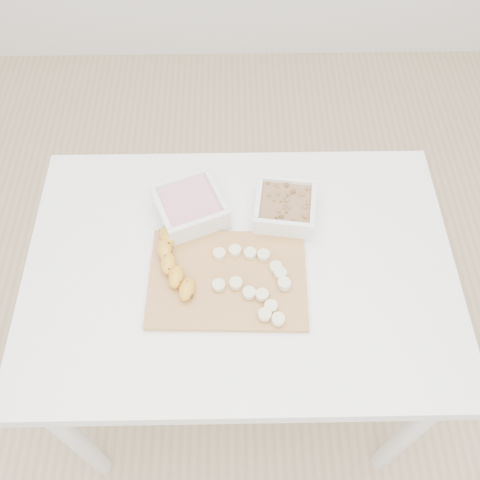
{
  "coord_description": "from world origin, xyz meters",
  "views": [
    {
      "loc": [
        -0.01,
        -0.63,
        1.82
      ],
      "look_at": [
        0.0,
        0.03,
        0.81
      ],
      "focal_mm": 40.0,
      "sensor_mm": 36.0,
      "label": 1
    }
  ],
  "objects_px": {
    "bowl_granola": "(285,208)",
    "table": "(240,285)",
    "banana": "(175,264)",
    "bowl_yogurt": "(190,207)",
    "cutting_board": "(228,279)"
  },
  "relations": [
    {
      "from": "bowl_granola",
      "to": "table",
      "type": "bearing_deg",
      "value": -128.71
    },
    {
      "from": "bowl_granola",
      "to": "bowl_yogurt",
      "type": "bearing_deg",
      "value": 178.94
    },
    {
      "from": "bowl_granola",
      "to": "cutting_board",
      "type": "relative_size",
      "value": 0.45
    },
    {
      "from": "bowl_yogurt",
      "to": "table",
      "type": "bearing_deg",
      "value": -50.06
    },
    {
      "from": "table",
      "to": "bowl_yogurt",
      "type": "relative_size",
      "value": 5.05
    },
    {
      "from": "table",
      "to": "bowl_yogurt",
      "type": "xyz_separation_m",
      "value": [
        -0.12,
        0.14,
        0.13
      ]
    },
    {
      "from": "bowl_granola",
      "to": "cutting_board",
      "type": "xyz_separation_m",
      "value": [
        -0.14,
        -0.18,
        -0.03
      ]
    },
    {
      "from": "banana",
      "to": "bowl_yogurt",
      "type": "bearing_deg",
      "value": 70.88
    },
    {
      "from": "table",
      "to": "bowl_granola",
      "type": "relative_size",
      "value": 6.26
    },
    {
      "from": "bowl_yogurt",
      "to": "cutting_board",
      "type": "distance_m",
      "value": 0.21
    },
    {
      "from": "bowl_yogurt",
      "to": "banana",
      "type": "height_order",
      "value": "bowl_yogurt"
    },
    {
      "from": "bowl_yogurt",
      "to": "cutting_board",
      "type": "height_order",
      "value": "bowl_yogurt"
    },
    {
      "from": "bowl_yogurt",
      "to": "cutting_board",
      "type": "relative_size",
      "value": 0.56
    },
    {
      "from": "bowl_yogurt",
      "to": "cutting_board",
      "type": "xyz_separation_m",
      "value": [
        0.09,
        -0.18,
        -0.03
      ]
    },
    {
      "from": "table",
      "to": "cutting_board",
      "type": "distance_m",
      "value": 0.11
    }
  ]
}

